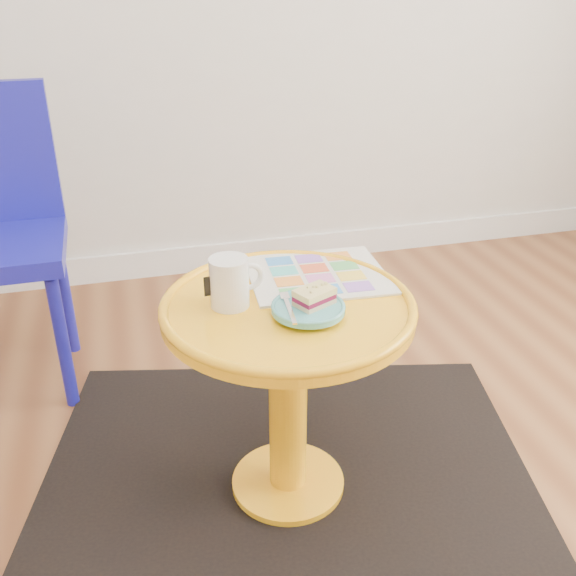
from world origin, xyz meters
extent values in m
cube|color=white|center=(0.00, 1.99, 0.06)|extent=(4.00, 0.02, 0.12)
cube|color=black|center=(-0.01, 0.59, 0.00)|extent=(1.51, 1.36, 0.01)
cylinder|color=#FFAC15|center=(-0.01, 0.59, 0.01)|extent=(0.29, 0.29, 0.03)
cylinder|color=#FFAC15|center=(-0.01, 0.59, 0.27)|extent=(0.09, 0.09, 0.49)
cylinder|color=#FFAC15|center=(-0.01, 0.59, 0.53)|extent=(0.58, 0.58, 0.03)
cylinder|color=#18189C|center=(-0.57, 1.12, 0.22)|extent=(0.04, 0.04, 0.44)
cylinder|color=#18189C|center=(-0.58, 1.44, 0.22)|extent=(0.04, 0.04, 0.44)
cube|color=silver|center=(0.09, 0.72, 0.55)|extent=(0.35, 0.30, 0.01)
cylinder|color=white|center=(-0.14, 0.62, 0.60)|extent=(0.09, 0.09, 0.11)
torus|color=white|center=(-0.09, 0.63, 0.61)|extent=(0.07, 0.02, 0.07)
cylinder|color=#D1B78C|center=(-0.14, 0.62, 0.65)|extent=(0.08, 0.08, 0.01)
cylinder|color=#50A7A9|center=(0.02, 0.53, 0.55)|extent=(0.06, 0.06, 0.01)
cylinder|color=#50A7A9|center=(0.02, 0.53, 0.56)|extent=(0.16, 0.16, 0.01)
cube|color=#D3BC8C|center=(0.03, 0.53, 0.58)|extent=(0.10, 0.09, 0.01)
cube|color=maroon|center=(0.03, 0.53, 0.59)|extent=(0.10, 0.08, 0.01)
cube|color=#EADB8C|center=(0.03, 0.53, 0.60)|extent=(0.10, 0.09, 0.01)
cube|color=silver|center=(-0.03, 0.51, 0.57)|extent=(0.02, 0.12, 0.00)
cube|color=silver|center=(-0.02, 0.58, 0.57)|extent=(0.02, 0.03, 0.00)
camera|label=1|loc=(-0.34, -0.64, 1.23)|focal=40.00mm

